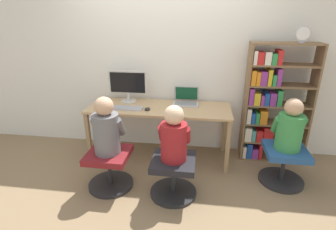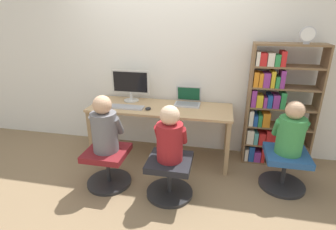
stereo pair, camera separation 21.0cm
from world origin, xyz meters
TOP-DOWN VIEW (x-y plane):
  - ground_plane at (0.00, 0.00)m, footprint 14.00×14.00m
  - wall_back at (0.00, 0.72)m, footprint 10.00×0.05m
  - desk at (0.00, 0.33)m, footprint 1.88×0.66m
  - desktop_monitor at (-0.46, 0.50)m, footprint 0.54×0.21m
  - laptop at (0.34, 0.51)m, footprint 0.34×0.27m
  - keyboard at (-0.42, 0.20)m, footprint 0.45×0.15m
  - computer_mouse_by_keyboard at (-0.13, 0.19)m, footprint 0.07×0.09m
  - office_chair_left at (-0.46, -0.42)m, footprint 0.52×0.52m
  - office_chair_right at (0.29, -0.47)m, footprint 0.52×0.52m
  - person_at_monitor at (-0.46, -0.42)m, footprint 0.35×0.31m
  - person_at_laptop at (0.29, -0.47)m, footprint 0.34×0.29m
  - bookshelf at (1.43, 0.49)m, footprint 0.84×0.28m
  - desk_clock at (1.67, 0.43)m, footprint 0.18×0.03m
  - office_chair_side at (1.55, -0.06)m, footprint 0.52×0.52m
  - person_near_shelf at (1.55, -0.06)m, footprint 0.35×0.30m

SIDE VIEW (x-z plane):
  - ground_plane at x=0.00m, z-range 0.00..0.00m
  - office_chair_left at x=-0.46m, z-range 0.03..0.48m
  - office_chair_right at x=0.29m, z-range 0.03..0.48m
  - office_chair_side at x=1.55m, z-range 0.03..0.48m
  - desk at x=0.00m, z-range 0.30..1.04m
  - person_near_shelf at x=1.55m, z-range 0.41..1.01m
  - person_at_laptop at x=0.29m, z-range 0.41..1.02m
  - person_at_monitor at x=-0.46m, z-range 0.41..1.06m
  - keyboard at x=-0.42m, z-range 0.74..0.77m
  - computer_mouse_by_keyboard at x=-0.13m, z-range 0.74..0.77m
  - bookshelf at x=1.43m, z-range -0.01..1.57m
  - laptop at x=0.34m, z-range 0.68..0.91m
  - desktop_monitor at x=-0.46m, z-range 0.76..1.20m
  - wall_back at x=0.00m, z-range 0.00..2.60m
  - desk_clock at x=1.67m, z-range 1.58..1.78m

